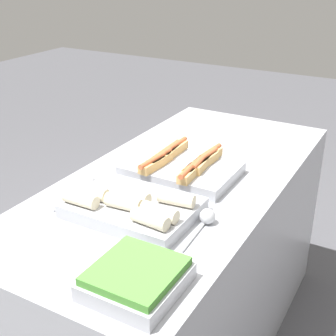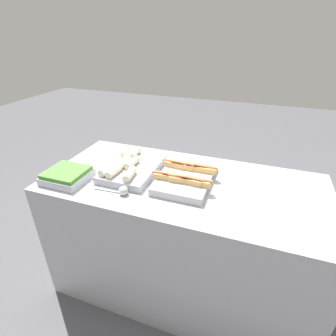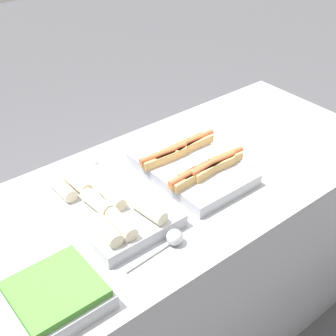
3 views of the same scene
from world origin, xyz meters
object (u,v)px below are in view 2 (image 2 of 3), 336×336
at_px(tray_wraps, 131,168).
at_px(serving_spoon_far, 156,155).
at_px(tray_hotdogs, 186,177).
at_px(tray_side_front, 67,176).
at_px(serving_spoon_near, 122,191).

bearing_deg(tray_wraps, serving_spoon_far, 73.87).
bearing_deg(tray_hotdogs, serving_spoon_far, 139.75).
relative_size(tray_side_front, serving_spoon_near, 1.14).
xyz_separation_m(tray_hotdogs, serving_spoon_far, (-0.31, 0.26, -0.01)).
distance_m(tray_wraps, tray_side_front, 0.40).
xyz_separation_m(tray_side_front, serving_spoon_far, (0.41, 0.49, -0.01)).
height_order(tray_hotdogs, serving_spoon_far, tray_hotdogs).
relative_size(tray_hotdogs, tray_wraps, 1.01).
bearing_deg(tray_wraps, tray_side_front, -145.07).
bearing_deg(serving_spoon_near, tray_hotdogs, 39.88).
distance_m(tray_wraps, serving_spoon_near, 0.26).
bearing_deg(tray_side_front, serving_spoon_far, 50.50).
xyz_separation_m(tray_wraps, serving_spoon_near, (0.07, -0.25, -0.01)).
bearing_deg(tray_side_front, tray_hotdogs, 18.29).
height_order(tray_side_front, serving_spoon_near, tray_side_front).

